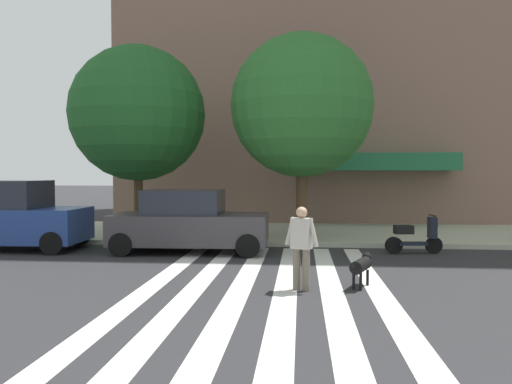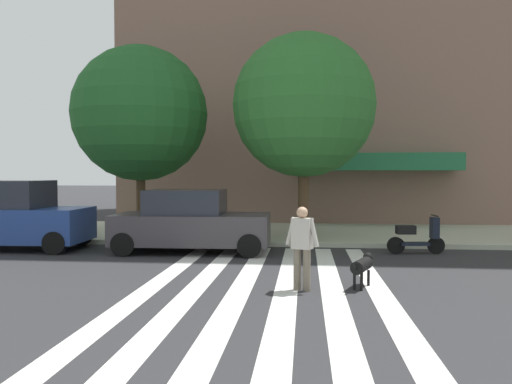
{
  "view_description": "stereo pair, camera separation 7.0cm",
  "coord_description": "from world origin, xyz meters",
  "px_view_note": "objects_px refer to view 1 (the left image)",
  "views": [
    {
      "loc": [
        1.99,
        -0.9,
        2.3
      ],
      "look_at": [
        1.24,
        7.43,
        1.98
      ],
      "focal_mm": 35.18,
      "sensor_mm": 36.0,
      "label": 1
    },
    {
      "loc": [
        2.06,
        -0.89,
        2.3
      ],
      "look_at": [
        1.24,
        7.43,
        1.98
      ],
      "focal_mm": 35.18,
      "sensor_mm": 36.0,
      "label": 2
    }
  ],
  "objects_px": {
    "dog_on_leash": "(362,265)",
    "street_tree_middle": "(302,106)",
    "parked_car_near_curb": "(11,217)",
    "parked_car_behind_first": "(189,222)",
    "pedestrian_dog_walker": "(301,243)",
    "parked_scooter": "(414,237)",
    "street_tree_nearest": "(138,114)"
  },
  "relations": [
    {
      "from": "parked_car_behind_first",
      "to": "street_tree_middle",
      "type": "relative_size",
      "value": 0.68
    },
    {
      "from": "parked_car_near_curb",
      "to": "parked_scooter",
      "type": "distance_m",
      "value": 11.88
    },
    {
      "from": "dog_on_leash",
      "to": "street_tree_middle",
      "type": "bearing_deg",
      "value": 101.09
    },
    {
      "from": "parked_car_near_curb",
      "to": "parked_car_behind_first",
      "type": "relative_size",
      "value": 0.96
    },
    {
      "from": "parked_car_behind_first",
      "to": "dog_on_leash",
      "type": "bearing_deg",
      "value": -42.51
    },
    {
      "from": "parked_car_near_curb",
      "to": "street_tree_middle",
      "type": "xyz_separation_m",
      "value": [
        8.67,
        2.07,
        3.48
      ]
    },
    {
      "from": "parked_car_near_curb",
      "to": "parked_scooter",
      "type": "bearing_deg",
      "value": 1.35
    },
    {
      "from": "parked_scooter",
      "to": "street_tree_nearest",
      "type": "bearing_deg",
      "value": 165.24
    },
    {
      "from": "street_tree_nearest",
      "to": "street_tree_middle",
      "type": "relative_size",
      "value": 0.98
    },
    {
      "from": "street_tree_nearest",
      "to": "street_tree_middle",
      "type": "height_order",
      "value": "street_tree_middle"
    },
    {
      "from": "dog_on_leash",
      "to": "pedestrian_dog_walker",
      "type": "bearing_deg",
      "value": -162.14
    },
    {
      "from": "parked_car_near_curb",
      "to": "dog_on_leash",
      "type": "bearing_deg",
      "value": -22.46
    },
    {
      "from": "parked_scooter",
      "to": "street_tree_middle",
      "type": "height_order",
      "value": "street_tree_middle"
    },
    {
      "from": "pedestrian_dog_walker",
      "to": "parked_car_behind_first",
      "type": "bearing_deg",
      "value": 126.0
    },
    {
      "from": "parked_car_behind_first",
      "to": "pedestrian_dog_walker",
      "type": "xyz_separation_m",
      "value": [
        3.25,
        -4.47,
        0.06
      ]
    },
    {
      "from": "parked_scooter",
      "to": "dog_on_leash",
      "type": "height_order",
      "value": "parked_scooter"
    },
    {
      "from": "street_tree_nearest",
      "to": "pedestrian_dog_walker",
      "type": "distance_m",
      "value": 9.64
    },
    {
      "from": "parked_car_near_curb",
      "to": "dog_on_leash",
      "type": "xyz_separation_m",
      "value": [
        9.88,
        -4.08,
        -0.53
      ]
    },
    {
      "from": "street_tree_nearest",
      "to": "pedestrian_dog_walker",
      "type": "relative_size",
      "value": 3.96
    },
    {
      "from": "street_tree_middle",
      "to": "pedestrian_dog_walker",
      "type": "distance_m",
      "value": 7.43
    },
    {
      "from": "street_tree_nearest",
      "to": "street_tree_middle",
      "type": "distance_m",
      "value": 5.63
    },
    {
      "from": "street_tree_nearest",
      "to": "dog_on_leash",
      "type": "relative_size",
      "value": 6.05
    },
    {
      "from": "street_tree_middle",
      "to": "dog_on_leash",
      "type": "xyz_separation_m",
      "value": [
        1.21,
        -6.15,
        -4.01
      ]
    },
    {
      "from": "parked_car_behind_first",
      "to": "street_tree_middle",
      "type": "bearing_deg",
      "value": 32.5
    },
    {
      "from": "pedestrian_dog_walker",
      "to": "parked_car_near_curb",
      "type": "bearing_deg",
      "value": 152.72
    },
    {
      "from": "parked_car_near_curb",
      "to": "pedestrian_dog_walker",
      "type": "height_order",
      "value": "parked_car_near_curb"
    },
    {
      "from": "street_tree_middle",
      "to": "parked_scooter",
      "type": "bearing_deg",
      "value": -29.26
    },
    {
      "from": "parked_car_near_curb",
      "to": "parked_car_behind_first",
      "type": "distance_m",
      "value": 5.42
    },
    {
      "from": "parked_car_near_curb",
      "to": "parked_car_behind_first",
      "type": "xyz_separation_m",
      "value": [
        5.42,
        0.0,
        -0.11
      ]
    },
    {
      "from": "parked_car_behind_first",
      "to": "parked_scooter",
      "type": "relative_size",
      "value": 2.75
    },
    {
      "from": "parked_car_near_curb",
      "to": "pedestrian_dog_walker",
      "type": "relative_size",
      "value": 2.64
    },
    {
      "from": "parked_car_behind_first",
      "to": "street_tree_nearest",
      "type": "height_order",
      "value": "street_tree_nearest"
    }
  ]
}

